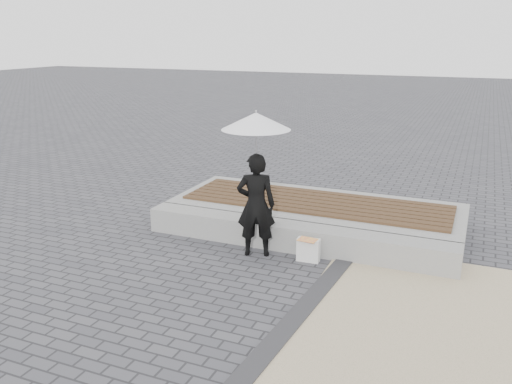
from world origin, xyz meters
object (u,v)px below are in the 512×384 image
parasol (256,121)px  handbag (261,216)px  woman (256,205)px  canvas_tote (308,250)px  seating_ledge (293,236)px

parasol → handbag: bearing=98.2°
woman → canvas_tote: (0.82, 0.07, -0.62)m
seating_ledge → handbag: bearing=-166.3°
canvas_tote → parasol: bearing=-177.2°
seating_ledge → woman: size_ratio=3.14×
handbag → canvas_tote: 0.96m
handbag → canvas_tote: bearing=-40.9°
woman → handbag: size_ratio=4.84×
woman → handbag: (-0.05, 0.33, -0.28)m
woman → canvas_tote: woman is taller
seating_ledge → woman: bearing=-135.0°
seating_ledge → woman: (-0.45, -0.45, 0.60)m
seating_ledge → canvas_tote: bearing=-45.7°
parasol → handbag: (-0.05, 0.33, -1.54)m
seating_ledge → canvas_tote: size_ratio=14.14×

